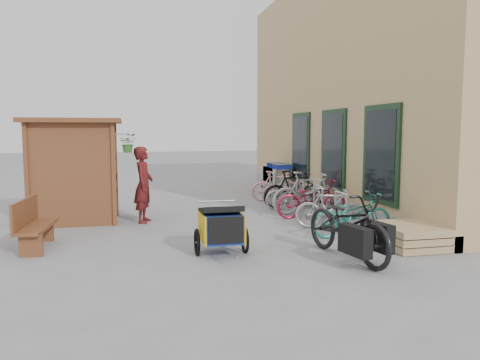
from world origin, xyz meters
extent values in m
plane|color=gray|center=(0.00, 0.00, 0.00)|extent=(80.00, 80.00, 0.00)
cube|color=tan|center=(6.50, 4.50, 3.50)|extent=(6.00, 13.00, 7.00)
cube|color=gray|center=(3.58, 4.50, 0.15)|extent=(0.18, 13.00, 0.30)
cube|color=black|center=(3.47, 0.50, 1.60)|extent=(0.06, 1.50, 2.20)
cube|color=black|center=(3.44, 0.50, 1.60)|extent=(0.02, 1.25, 1.95)
cube|color=black|center=(3.47, 3.00, 1.60)|extent=(0.06, 1.50, 2.20)
cube|color=black|center=(3.44, 3.00, 1.60)|extent=(0.02, 1.25, 1.95)
cube|color=black|center=(3.47, 5.50, 1.60)|extent=(0.06, 1.50, 2.20)
cube|color=black|center=(3.44, 5.50, 1.60)|extent=(0.02, 1.25, 1.95)
cube|color=brown|center=(-4.10, 1.85, 1.15)|extent=(0.09, 0.09, 2.30)
cube|color=brown|center=(-2.30, 1.85, 1.15)|extent=(0.09, 0.09, 2.30)
cube|color=brown|center=(-4.10, 3.15, 1.15)|extent=(0.09, 0.09, 2.30)
cube|color=brown|center=(-2.30, 3.15, 1.15)|extent=(0.09, 0.09, 2.30)
cube|color=brown|center=(-4.07, 2.50, 1.15)|extent=(0.05, 1.30, 2.30)
cube|color=brown|center=(-3.20, 1.88, 1.15)|extent=(1.80, 0.05, 2.30)
cube|color=brown|center=(-3.20, 3.12, 1.15)|extent=(1.80, 0.05, 2.30)
cube|color=brown|center=(-3.20, 2.50, 2.35)|extent=(2.15, 1.65, 0.10)
cube|color=brown|center=(-3.40, 2.50, 0.90)|extent=(1.30, 1.15, 0.04)
cube|color=brown|center=(-3.40, 2.50, 1.50)|extent=(1.30, 1.15, 0.04)
cylinder|color=#A5A8AD|center=(-2.12, 1.85, 2.05)|extent=(0.36, 0.02, 0.02)
imported|color=#2E6623|center=(-1.97, 1.85, 1.85)|extent=(0.38, 0.33, 0.42)
cylinder|color=#A5A8AD|center=(2.30, -0.25, 0.42)|extent=(0.05, 0.05, 0.84)
cylinder|color=#A5A8AD|center=(2.30, 0.25, 0.42)|extent=(0.05, 0.05, 0.84)
cylinder|color=#A5A8AD|center=(2.30, 0.00, 0.84)|extent=(0.05, 0.50, 0.05)
cylinder|color=#A5A8AD|center=(2.30, 0.95, 0.42)|extent=(0.05, 0.05, 0.84)
cylinder|color=#A5A8AD|center=(2.30, 1.45, 0.42)|extent=(0.05, 0.05, 0.84)
cylinder|color=#A5A8AD|center=(2.30, 1.20, 0.84)|extent=(0.05, 0.50, 0.05)
cylinder|color=#A5A8AD|center=(2.30, 2.15, 0.42)|extent=(0.05, 0.05, 0.84)
cylinder|color=#A5A8AD|center=(2.30, 2.65, 0.42)|extent=(0.05, 0.05, 0.84)
cylinder|color=#A5A8AD|center=(2.30, 2.40, 0.84)|extent=(0.05, 0.50, 0.05)
cylinder|color=#A5A8AD|center=(2.30, 3.35, 0.42)|extent=(0.05, 0.05, 0.84)
cylinder|color=#A5A8AD|center=(2.30, 3.85, 0.42)|extent=(0.05, 0.05, 0.84)
cylinder|color=#A5A8AD|center=(2.30, 3.60, 0.84)|extent=(0.05, 0.50, 0.05)
cylinder|color=#A5A8AD|center=(2.30, 4.55, 0.42)|extent=(0.05, 0.05, 0.84)
cylinder|color=#A5A8AD|center=(2.30, 5.05, 0.42)|extent=(0.05, 0.05, 0.84)
cylinder|color=#A5A8AD|center=(2.30, 4.80, 0.84)|extent=(0.05, 0.50, 0.05)
cube|color=tan|center=(3.00, -1.40, 0.07)|extent=(1.00, 1.20, 0.12)
cube|color=tan|center=(3.00, -1.40, 0.21)|extent=(1.00, 1.20, 0.12)
cube|color=tan|center=(3.00, -1.40, 0.35)|extent=(1.00, 1.20, 0.12)
cube|color=brown|center=(-3.60, 0.03, 0.40)|extent=(0.56, 1.47, 0.06)
cube|color=brown|center=(-3.79, 0.03, 0.67)|extent=(0.17, 1.44, 0.48)
cube|color=brown|center=(-3.60, -0.54, 0.19)|extent=(0.39, 0.09, 0.38)
cube|color=brown|center=(-3.60, 0.61, 0.19)|extent=(0.39, 0.09, 0.38)
cube|color=silver|center=(3.00, 6.24, 0.59)|extent=(0.54, 0.84, 0.51)
cube|color=#1C2DB8|center=(3.00, 5.81, 0.94)|extent=(0.54, 0.04, 0.18)
cylinder|color=silver|center=(3.00, 5.78, 1.01)|extent=(0.57, 0.04, 0.04)
cylinder|color=black|center=(2.78, 5.89, 0.06)|extent=(0.04, 0.12, 0.12)
cube|color=silver|center=(3.00, 6.58, 0.59)|extent=(0.54, 0.84, 0.51)
cube|color=#1C2DB8|center=(3.00, 6.16, 0.94)|extent=(0.54, 0.04, 0.18)
cylinder|color=silver|center=(3.00, 6.13, 1.01)|extent=(0.57, 0.04, 0.04)
cylinder|color=black|center=(2.78, 6.24, 0.06)|extent=(0.04, 0.12, 0.12)
cube|color=silver|center=(3.00, 6.93, 0.59)|extent=(0.54, 0.84, 0.51)
cube|color=#1C2DB8|center=(3.00, 6.51, 0.94)|extent=(0.54, 0.04, 0.18)
cylinder|color=silver|center=(3.00, 6.48, 1.01)|extent=(0.57, 0.04, 0.04)
cylinder|color=black|center=(2.78, 6.58, 0.06)|extent=(0.04, 0.12, 0.12)
cube|color=silver|center=(3.00, 7.28, 0.59)|extent=(0.54, 0.84, 0.51)
cube|color=#1C2DB8|center=(3.00, 6.85, 0.94)|extent=(0.54, 0.04, 0.18)
cylinder|color=silver|center=(3.00, 6.82, 1.01)|extent=(0.57, 0.04, 0.04)
cylinder|color=black|center=(2.78, 6.93, 0.06)|extent=(0.04, 0.12, 0.12)
cube|color=navy|center=(-0.44, -1.06, 0.47)|extent=(0.63, 0.83, 0.48)
cube|color=gold|center=(-0.77, -1.06, 0.47)|extent=(0.03, 0.82, 0.48)
cube|color=gold|center=(-0.10, -1.06, 0.47)|extent=(0.03, 0.82, 0.48)
cube|color=black|center=(-0.44, -1.49, 0.50)|extent=(0.58, 0.03, 0.44)
cube|color=black|center=(-0.44, -1.01, 0.76)|extent=(0.69, 0.79, 0.23)
torus|color=black|center=(-0.86, -1.06, 0.22)|extent=(0.06, 0.48, 0.48)
torus|color=black|center=(-0.01, -1.06, 0.22)|extent=(0.06, 0.48, 0.48)
cylinder|color=#B7B7BC|center=(-0.44, -1.76, 0.22)|extent=(0.03, 0.70, 0.03)
cylinder|color=#B7B7BC|center=(-0.43, -0.61, 0.85)|extent=(0.66, 0.03, 0.03)
imported|color=black|center=(1.54, -1.85, 0.58)|extent=(1.12, 2.30, 1.16)
cube|color=black|center=(1.38, -2.43, 0.45)|extent=(0.28, 0.67, 0.45)
cube|color=black|center=(1.86, -2.25, 0.45)|extent=(0.28, 0.67, 0.45)
cube|color=#CA5D13|center=(1.62, -2.34, 0.50)|extent=(0.15, 0.20, 0.12)
imported|color=maroon|center=(-1.65, 2.10, 0.88)|extent=(0.56, 0.72, 1.76)
imported|color=teal|center=(2.35, -0.39, 0.45)|extent=(1.72, 0.62, 0.90)
imported|color=#9B9C9F|center=(2.26, 0.44, 0.45)|extent=(1.56, 0.88, 0.91)
imported|color=maroon|center=(2.35, 1.73, 0.47)|extent=(1.80, 0.65, 0.94)
imported|color=#9B9C9F|center=(2.42, 2.12, 0.55)|extent=(1.89, 0.77, 1.10)
imported|color=#9B9C9F|center=(2.37, 2.94, 0.43)|extent=(1.67, 0.70, 0.86)
imported|color=black|center=(2.41, 3.15, 0.52)|extent=(1.74, 0.51, 1.04)
imported|color=#9B9C9F|center=(2.50, 3.90, 0.41)|extent=(1.64, 1.01, 0.81)
imported|color=pink|center=(2.35, 4.53, 0.46)|extent=(1.58, 0.69, 0.92)
camera|label=1|loc=(-1.93, -8.85, 2.12)|focal=35.00mm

